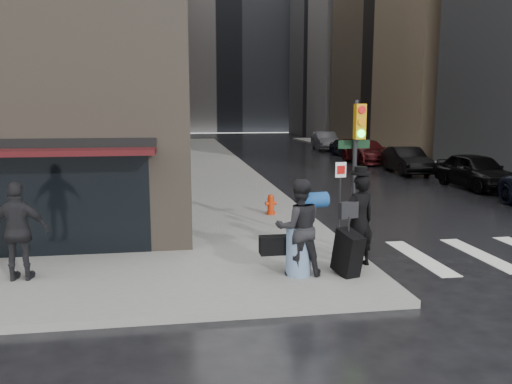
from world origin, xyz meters
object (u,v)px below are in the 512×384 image
at_px(parked_car_2, 406,160).
at_px(parked_car_4, 345,147).
at_px(man_greycoat, 19,231).
at_px(fire_hydrant, 271,205).
at_px(parked_car_1, 476,171).
at_px(parked_car_5, 325,141).
at_px(parked_car_3, 367,152).
at_px(traffic_light, 355,155).
at_px(man_jeans, 298,227).
at_px(man_overcoat, 357,225).

height_order(parked_car_2, parked_car_4, parked_car_2).
height_order(man_greycoat, parked_car_2, man_greycoat).
bearing_deg(parked_car_4, fire_hydrant, -115.70).
xyz_separation_m(parked_car_1, parked_car_5, (-0.33, 23.14, 0.02)).
xyz_separation_m(parked_car_4, parked_car_5, (0.05, 5.78, 0.15)).
relative_size(fire_hydrant, parked_car_5, 0.13).
distance_m(parked_car_4, parked_car_5, 5.79).
distance_m(parked_car_3, parked_car_4, 5.80).
bearing_deg(fire_hydrant, traffic_light, -75.53).
xyz_separation_m(fire_hydrant, parked_car_3, (9.72, 16.56, 0.34)).
bearing_deg(man_jeans, parked_car_3, -115.30).
bearing_deg(parked_car_2, fire_hydrant, -127.63).
distance_m(man_overcoat, parked_car_3, 24.15).
distance_m(man_greycoat, parked_car_3, 27.30).
distance_m(traffic_light, parked_car_1, 13.50).
distance_m(parked_car_2, parked_car_5, 17.36).
bearing_deg(parked_car_4, parked_car_3, -95.44).
height_order(man_overcoat, parked_car_3, man_overcoat).
bearing_deg(parked_car_3, man_jeans, -114.70).
height_order(parked_car_4, parked_car_5, parked_car_5).
bearing_deg(traffic_light, parked_car_5, 68.17).
height_order(man_greycoat, parked_car_4, man_greycoat).
relative_size(fire_hydrant, parked_car_2, 0.15).
relative_size(man_greycoat, fire_hydrant, 2.99).
xyz_separation_m(traffic_light, fire_hydrant, (-1.19, 4.61, -2.06)).
bearing_deg(man_overcoat, fire_hydrant, -98.18).
bearing_deg(parked_car_4, parked_car_1, -90.05).
height_order(man_greycoat, fire_hydrant, man_greycoat).
bearing_deg(fire_hydrant, parked_car_4, 65.59).
xyz_separation_m(man_greycoat, fire_hydrant, (6.19, 5.62, -0.71)).
height_order(man_overcoat, man_greycoat, man_overcoat).
xyz_separation_m(man_overcoat, man_greycoat, (-7.00, 0.26, 0.06)).
bearing_deg(parked_car_1, parked_car_4, 90.71).
distance_m(man_jeans, parked_car_3, 24.95).
distance_m(man_jeans, traffic_light, 2.70).
height_order(parked_car_1, parked_car_3, parked_car_1).
distance_m(man_overcoat, parked_car_1, 14.58).
relative_size(man_overcoat, parked_car_3, 0.41).
height_order(man_jeans, parked_car_4, man_jeans).
distance_m(fire_hydrant, parked_car_4, 24.54).
distance_m(man_greycoat, parked_car_5, 37.52).
xyz_separation_m(parked_car_1, parked_car_2, (-0.66, 5.78, -0.06)).
relative_size(man_overcoat, parked_car_2, 0.49).
bearing_deg(parked_car_5, man_greycoat, -110.78).
height_order(man_overcoat, parked_car_4, man_overcoat).
relative_size(man_greycoat, parked_car_4, 0.50).
bearing_deg(traffic_light, man_overcoat, -112.91).
bearing_deg(traffic_light, parked_car_3, 61.60).
relative_size(man_overcoat, parked_car_1, 0.47).
distance_m(man_overcoat, traffic_light, 1.93).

